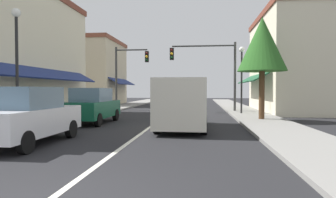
{
  "coord_description": "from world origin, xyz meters",
  "views": [
    {
      "loc": [
        2.29,
        -3.71,
        1.68
      ],
      "look_at": [
        0.44,
        12.88,
        1.17
      ],
      "focal_mm": 31.87,
      "sensor_mm": 36.0,
      "label": 1
    }
  ],
  "objects_px": {
    "parked_car_second_left": "(92,106)",
    "traffic_signal_mast_arm": "(211,64)",
    "street_lamp_left_near": "(17,49)",
    "street_lamp_right_mid": "(242,69)",
    "van_in_lane": "(183,102)",
    "parked_car_nearest_left": "(27,116)",
    "tree_right_near": "(262,45)",
    "traffic_signal_left_corner": "(127,68)"
  },
  "relations": [
    {
      "from": "street_lamp_left_near",
      "to": "street_lamp_right_mid",
      "type": "height_order",
      "value": "street_lamp_left_near"
    },
    {
      "from": "van_in_lane",
      "to": "traffic_signal_mast_arm",
      "type": "xyz_separation_m",
      "value": [
        1.51,
        9.89,
        2.46
      ]
    },
    {
      "from": "van_in_lane",
      "to": "traffic_signal_left_corner",
      "type": "distance_m",
      "value": 12.9
    },
    {
      "from": "parked_car_second_left",
      "to": "street_lamp_right_mid",
      "type": "relative_size",
      "value": 0.9
    },
    {
      "from": "street_lamp_left_near",
      "to": "parked_car_nearest_left",
      "type": "bearing_deg",
      "value": -52.74
    },
    {
      "from": "parked_car_nearest_left",
      "to": "traffic_signal_left_corner",
      "type": "relative_size",
      "value": 0.78
    },
    {
      "from": "parked_car_nearest_left",
      "to": "street_lamp_right_mid",
      "type": "xyz_separation_m",
      "value": [
        8.02,
        11.77,
        2.21
      ]
    },
    {
      "from": "van_in_lane",
      "to": "tree_right_near",
      "type": "relative_size",
      "value": 0.93
    },
    {
      "from": "traffic_signal_mast_arm",
      "to": "traffic_signal_left_corner",
      "type": "height_order",
      "value": "traffic_signal_left_corner"
    },
    {
      "from": "traffic_signal_left_corner",
      "to": "street_lamp_right_mid",
      "type": "xyz_separation_m",
      "value": [
        8.81,
        -3.93,
        -0.37
      ]
    },
    {
      "from": "street_lamp_left_near",
      "to": "street_lamp_right_mid",
      "type": "xyz_separation_m",
      "value": [
        10.14,
        8.98,
        -0.25
      ]
    },
    {
      "from": "parked_car_nearest_left",
      "to": "street_lamp_left_near",
      "type": "xyz_separation_m",
      "value": [
        -2.12,
        2.79,
        2.46
      ]
    },
    {
      "from": "street_lamp_left_near",
      "to": "van_in_lane",
      "type": "bearing_deg",
      "value": 11.86
    },
    {
      "from": "street_lamp_right_mid",
      "to": "traffic_signal_mast_arm",
      "type": "bearing_deg",
      "value": 130.2
    },
    {
      "from": "van_in_lane",
      "to": "parked_car_second_left",
      "type": "bearing_deg",
      "value": 160.88
    },
    {
      "from": "traffic_signal_mast_arm",
      "to": "parked_car_second_left",
      "type": "bearing_deg",
      "value": -126.86
    },
    {
      "from": "parked_car_nearest_left",
      "to": "traffic_signal_mast_arm",
      "type": "distance_m",
      "value": 15.58
    },
    {
      "from": "traffic_signal_left_corner",
      "to": "street_lamp_left_near",
      "type": "height_order",
      "value": "traffic_signal_left_corner"
    },
    {
      "from": "traffic_signal_left_corner",
      "to": "street_lamp_left_near",
      "type": "distance_m",
      "value": 12.98
    },
    {
      "from": "street_lamp_left_near",
      "to": "street_lamp_right_mid",
      "type": "relative_size",
      "value": 1.09
    },
    {
      "from": "parked_car_nearest_left",
      "to": "street_lamp_right_mid",
      "type": "distance_m",
      "value": 14.42
    },
    {
      "from": "traffic_signal_mast_arm",
      "to": "street_lamp_right_mid",
      "type": "height_order",
      "value": "traffic_signal_mast_arm"
    },
    {
      "from": "traffic_signal_left_corner",
      "to": "parked_car_second_left",
      "type": "bearing_deg",
      "value": -86.04
    },
    {
      "from": "parked_car_nearest_left",
      "to": "tree_right_near",
      "type": "bearing_deg",
      "value": 42.9
    },
    {
      "from": "parked_car_nearest_left",
      "to": "street_lamp_left_near",
      "type": "distance_m",
      "value": 4.28
    },
    {
      "from": "van_in_lane",
      "to": "tree_right_near",
      "type": "height_order",
      "value": "tree_right_near"
    },
    {
      "from": "parked_car_second_left",
      "to": "traffic_signal_mast_arm",
      "type": "height_order",
      "value": "traffic_signal_mast_arm"
    },
    {
      "from": "traffic_signal_mast_arm",
      "to": "street_lamp_left_near",
      "type": "height_order",
      "value": "traffic_signal_mast_arm"
    },
    {
      "from": "tree_right_near",
      "to": "street_lamp_left_near",
      "type": "bearing_deg",
      "value": -154.75
    },
    {
      "from": "van_in_lane",
      "to": "street_lamp_right_mid",
      "type": "xyz_separation_m",
      "value": [
        3.46,
        7.58,
        1.95
      ]
    },
    {
      "from": "street_lamp_right_mid",
      "to": "tree_right_near",
      "type": "distance_m",
      "value": 4.1
    },
    {
      "from": "van_in_lane",
      "to": "street_lamp_left_near",
      "type": "bearing_deg",
      "value": -167.78
    },
    {
      "from": "parked_car_nearest_left",
      "to": "van_in_lane",
      "type": "relative_size",
      "value": 0.79
    },
    {
      "from": "parked_car_nearest_left",
      "to": "parked_car_second_left",
      "type": "xyz_separation_m",
      "value": [
        -0.11,
        5.84,
        0.0
      ]
    },
    {
      "from": "parked_car_second_left",
      "to": "van_in_lane",
      "type": "bearing_deg",
      "value": -19.0
    },
    {
      "from": "parked_car_second_left",
      "to": "street_lamp_right_mid",
      "type": "height_order",
      "value": "street_lamp_right_mid"
    },
    {
      "from": "van_in_lane",
      "to": "traffic_signal_mast_arm",
      "type": "bearing_deg",
      "value": 81.71
    },
    {
      "from": "tree_right_near",
      "to": "parked_car_second_left",
      "type": "bearing_deg",
      "value": -167.11
    },
    {
      "from": "parked_car_nearest_left",
      "to": "traffic_signal_left_corner",
      "type": "xyz_separation_m",
      "value": [
        -0.79,
        15.7,
        2.59
      ]
    },
    {
      "from": "traffic_signal_left_corner",
      "to": "van_in_lane",
      "type": "bearing_deg",
      "value": -65.04
    },
    {
      "from": "parked_car_nearest_left",
      "to": "street_lamp_left_near",
      "type": "bearing_deg",
      "value": 127.74
    },
    {
      "from": "tree_right_near",
      "to": "van_in_lane",
      "type": "bearing_deg",
      "value": -137.74
    }
  ]
}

